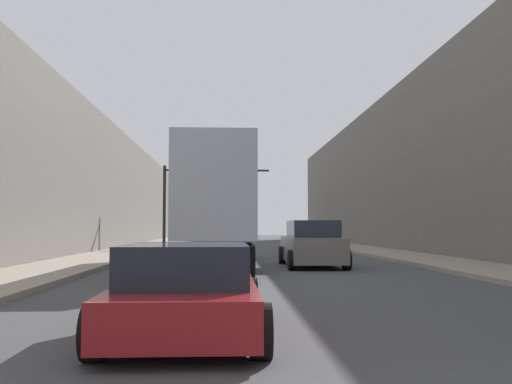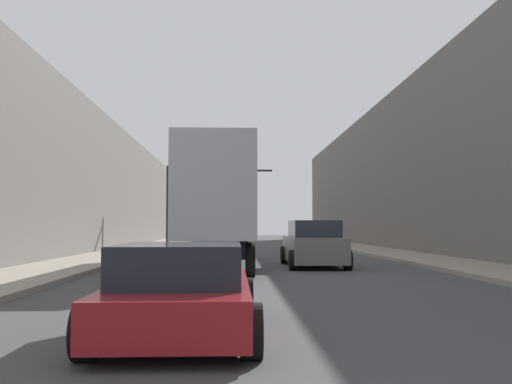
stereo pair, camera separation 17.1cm
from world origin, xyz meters
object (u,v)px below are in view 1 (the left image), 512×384
Objects in this scene: semi_truck at (217,204)px; suv_car at (312,245)px; sedan_car at (188,290)px; traffic_signal_gantry at (195,189)px.

suv_car is (3.57, -0.69, -1.57)m from semi_truck.
sedan_car is 13.76m from suv_car.
suv_car is 0.68× the size of traffic_signal_gantry.
suv_car is (3.71, 13.25, 0.21)m from sedan_car.
traffic_signal_gantry is (-1.75, 15.60, 1.61)m from semi_truck.
semi_truck is 15.78m from traffic_signal_gantry.
semi_truck reaches higher than suv_car.
suv_car is at bearing -10.94° from semi_truck.
semi_truck is 1.83× the size of traffic_signal_gantry.
semi_truck is at bearing -83.62° from traffic_signal_gantry.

